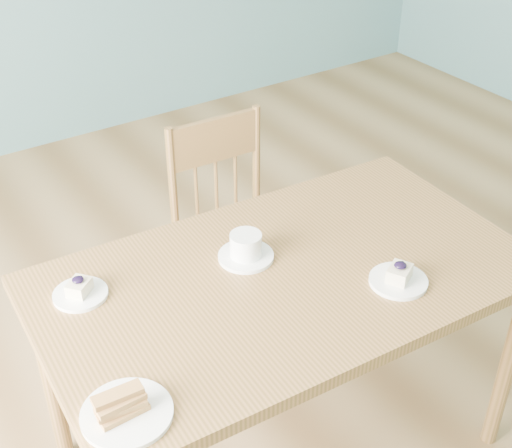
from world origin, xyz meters
name	(u,v)px	position (x,y,z in m)	size (l,w,h in m)	color
room	(403,18)	(0.00, 0.00, 1.35)	(5.01, 5.01, 2.71)	#A0784A
dining_table	(284,293)	(-0.29, 0.03, 0.63)	(1.35, 0.81, 0.70)	#986539
dining_chair	(234,232)	(-0.09, 0.63, 0.42)	(0.39, 0.37, 0.83)	#986539
cheesecake_plate_near	(399,278)	(-0.07, -0.16, 0.72)	(0.15, 0.15, 0.06)	white
cheesecake_plate_far	(80,291)	(-0.79, 0.24, 0.72)	(0.14, 0.14, 0.06)	white
coffee_cup	(246,248)	(-0.34, 0.15, 0.74)	(0.15, 0.15, 0.08)	white
biscotti_plate	(126,409)	(-0.86, -0.18, 0.72)	(0.20, 0.20, 0.06)	white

